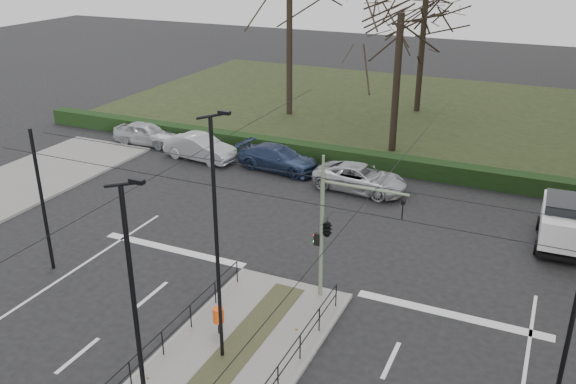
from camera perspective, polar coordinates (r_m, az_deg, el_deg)
name	(u,v)px	position (r m, az deg, el deg)	size (l,w,h in m)	color
ground	(234,358)	(20.59, -5.11, -15.19)	(140.00, 140.00, 0.00)	black
park	(363,106)	(49.76, 6.99, 8.01)	(38.00, 26.00, 0.10)	#232C16
hedge	(295,150)	(37.59, 0.69, 3.98)	(38.00, 1.00, 1.00)	black
median_railing	(188,383)	(18.29, -9.38, -17.23)	(4.14, 13.24, 0.92)	black
catenary	(254,243)	(19.93, -3.18, -4.81)	(20.00, 34.00, 6.00)	black
traffic_light	(329,227)	(21.89, 3.89, -3.25)	(3.40, 1.91, 5.00)	#65755A
litter_bin	(218,316)	(21.08, -6.53, -11.41)	(0.38, 0.38, 0.98)	black
streetlamp_median_near	(138,333)	(14.86, -13.84, -12.71)	(0.66, 0.14, 7.95)	black
streetlamp_median_far	(217,241)	(18.25, -6.65, -4.57)	(0.68, 0.14, 8.18)	black
parked_car_first	(146,133)	(41.02, -13.14, 5.36)	(1.75, 4.35, 1.48)	#AFB1B7
parked_car_second	(200,148)	(37.52, -8.21, 4.14)	(1.63, 4.66, 1.54)	#AFB1B7
parked_car_third	(279,158)	(35.46, -0.89, 3.18)	(2.02, 4.96, 1.44)	#202E4C
parked_car_fourth	(360,178)	(32.80, 6.78, 1.31)	(2.32, 5.04, 1.40)	#AFB1B7
white_van	(561,221)	(29.20, 24.20, -2.49)	(1.95, 4.04, 2.20)	white
bare_tree_center	(426,0)	(47.40, 12.78, 17.09)	(7.59, 7.59, 11.79)	black
bare_tree_near	(401,23)	(37.54, 10.50, 15.25)	(6.53, 6.53, 11.22)	black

